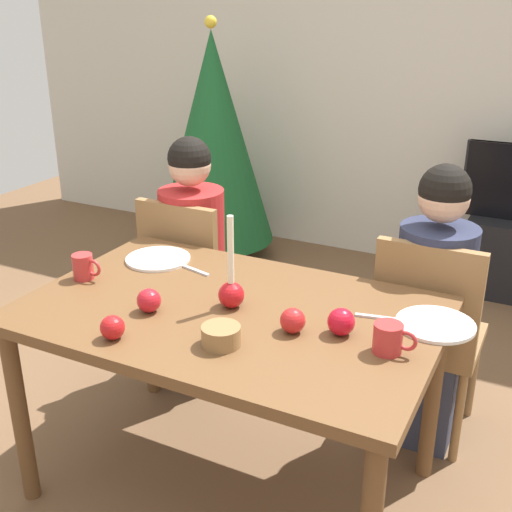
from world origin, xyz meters
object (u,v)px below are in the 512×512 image
object	(u,v)px
chair_left	(190,278)
chair_right	(428,329)
dining_table	(230,330)
candle_centerpiece	(232,289)
person_right_child	(431,313)
plate_left	(158,259)
bowl_walnuts	(221,336)
apple_by_right_mug	(149,300)
mug_right	(389,338)
apple_near_candle	(293,321)
plate_right	(435,324)
apple_by_left_plate	(341,322)
person_left_child	(194,264)
mug_left	(84,267)
christmas_tree	(214,139)
apple_far_edge	(112,328)

from	to	relation	value
chair_left	chair_right	world-z (taller)	same
dining_table	candle_centerpiece	bearing A→B (deg)	81.87
person_right_child	plate_left	xyz separation A→B (m)	(-1.02, -0.39, 0.19)
candle_centerpiece	chair_right	bearing A→B (deg)	46.95
bowl_walnuts	chair_left	bearing A→B (deg)	127.84
plate_left	apple_by_right_mug	distance (m)	0.46
person_right_child	mug_right	world-z (taller)	person_right_child
person_right_child	apple_by_right_mug	distance (m)	1.13
apple_near_candle	plate_right	bearing A→B (deg)	31.85
apple_by_left_plate	plate_left	bearing A→B (deg)	163.92
chair_right	plate_left	size ratio (longest dim) A/B	3.47
plate_left	apple_by_left_plate	xyz separation A→B (m)	(0.86, -0.25, 0.04)
apple_near_candle	apple_by_right_mug	bearing A→B (deg)	-170.03
chair_left	person_right_child	xyz separation A→B (m)	(1.11, 0.03, 0.06)
chair_left	plate_right	bearing A→B (deg)	-19.18
chair_right	person_left_child	bearing A→B (deg)	178.32
plate_right	apple_near_candle	world-z (taller)	apple_near_candle
bowl_walnuts	apple_by_left_plate	distance (m)	0.38
apple_near_candle	mug_right	bearing A→B (deg)	2.83
mug_right	apple_by_right_mug	bearing A→B (deg)	-172.75
candle_centerpiece	plate_right	xyz separation A→B (m)	(0.65, 0.18, -0.06)
candle_centerpiece	mug_left	distance (m)	0.61
plate_right	apple_by_right_mug	size ratio (longest dim) A/B	3.10
person_left_child	christmas_tree	bearing A→B (deg)	116.49
person_right_child	christmas_tree	xyz separation A→B (m)	(-1.79, 1.36, 0.28)
bowl_walnuts	apple_by_right_mug	size ratio (longest dim) A/B	1.48
chair_left	christmas_tree	world-z (taller)	christmas_tree
plate_right	mug_right	size ratio (longest dim) A/B	1.93
chair_right	apple_by_left_plate	xyz separation A→B (m)	(-0.16, -0.61, 0.28)
person_right_child	apple_by_left_plate	world-z (taller)	person_right_child
plate_right	person_right_child	bearing A→B (deg)	101.93
bowl_walnuts	person_right_child	bearing A→B (deg)	62.03
mug_right	bowl_walnuts	xyz separation A→B (m)	(-0.46, -0.19, -0.02)
chair_left	apple_by_left_plate	world-z (taller)	chair_left
chair_right	apple_far_edge	world-z (taller)	chair_right
christmas_tree	candle_centerpiece	bearing A→B (deg)	-58.21
plate_left	person_right_child	bearing A→B (deg)	21.05
person_right_child	mug_right	xyz separation A→B (m)	(0.00, -0.68, 0.23)
mug_left	dining_table	bearing A→B (deg)	2.64
mug_left	apple_by_left_plate	xyz separation A→B (m)	(1.00, 0.03, -0.01)
apple_by_left_plate	mug_left	bearing A→B (deg)	-178.53
mug_right	apple_far_edge	size ratio (longest dim) A/B	1.71
apple_by_right_mug	person_right_child	bearing A→B (deg)	44.84
person_left_child	apple_by_right_mug	xyz separation A→B (m)	(0.32, -0.78, 0.22)
christmas_tree	apple_near_candle	xyz separation A→B (m)	(1.49, -2.06, -0.06)
chair_right	apple_by_left_plate	size ratio (longest dim) A/B	10.32
bowl_walnuts	apple_near_candle	distance (m)	0.24
mug_right	christmas_tree	bearing A→B (deg)	131.24
plate_left	mug_left	xyz separation A→B (m)	(-0.14, -0.27, 0.04)
candle_centerpiece	apple_near_candle	bearing A→B (deg)	-15.19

